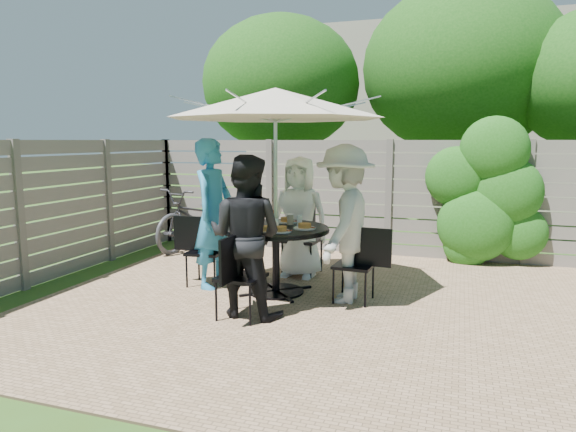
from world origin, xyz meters
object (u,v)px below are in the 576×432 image
(person_left, at_px, (214,214))
(chair_right, at_px, (355,280))
(bicycle, at_px, (200,218))
(chair_left, at_px, (205,265))
(chair_front, at_px, (241,294))
(chair_back, at_px, (302,253))
(plate_front, at_px, (264,230))
(person_right, at_px, (344,224))
(person_back, at_px, (299,218))
(plate_right, at_px, (305,227))
(plate_back, at_px, (287,220))
(patio_table, at_px, (276,247))
(coffee_cup, at_px, (290,220))
(glass_front, at_px, (276,225))
(glass_back, at_px, (276,218))
(glass_left, at_px, (252,221))
(glass_right, at_px, (299,221))
(plate_left, at_px, (248,223))
(plate_extra, at_px, (281,230))
(umbrella, at_px, (275,103))
(person_front, at_px, (246,237))

(person_left, relative_size, chair_right, 2.12)
(person_left, height_order, bicycle, person_left)
(chair_left, bearing_deg, chair_front, -51.59)
(chair_back, xyz_separation_m, plate_front, (-0.05, -1.33, 0.54))
(chair_right, height_order, person_right, person_right)
(person_back, bearing_deg, plate_right, -66.55)
(person_right, xyz_separation_m, plate_back, (-0.82, 0.39, -0.06))
(person_right, xyz_separation_m, bicycle, (-2.98, 2.13, -0.37))
(patio_table, bearing_deg, chair_back, 87.83)
(person_left, bearing_deg, plate_front, -113.45)
(coffee_cup, bearing_deg, glass_front, -91.53)
(chair_left, xyz_separation_m, chair_front, (0.93, -1.00, 0.01))
(glass_back, height_order, glass_left, same)
(glass_right, bearing_deg, plate_left, -172.51)
(plate_extra, relative_size, glass_right, 1.71)
(plate_left, height_order, glass_front, glass_front)
(plate_front, height_order, glass_back, glass_back)
(chair_right, xyz_separation_m, glass_back, (-1.06, 0.30, 0.62))
(person_right, bearing_deg, glass_back, -105.52)
(chair_back, bearing_deg, chair_left, -41.99)
(plate_right, distance_m, glass_front, 0.37)
(glass_right, bearing_deg, glass_left, -160.11)
(plate_back, height_order, bicycle, bicycle)
(coffee_cup, bearing_deg, person_right, -18.89)
(person_back, height_order, chair_left, person_back)
(chair_left, bearing_deg, glass_front, -20.18)
(person_left, relative_size, glass_back, 13.27)
(chair_left, height_order, glass_front, glass_front)
(glass_back, height_order, bicycle, bicycle)
(plate_front, bearing_deg, patio_table, 87.89)
(chair_right, distance_m, glass_back, 1.27)
(chair_left, distance_m, chair_front, 1.36)
(person_left, relative_size, plate_front, 7.14)
(plate_back, bearing_deg, umbrella, -92.11)
(coffee_cup, xyz_separation_m, bicycle, (-2.25, 1.88, -0.35))
(person_back, xyz_separation_m, glass_left, (-0.29, -0.92, 0.07))
(plate_back, xyz_separation_m, plate_extra, (0.16, -0.67, 0.00))
(plate_left, relative_size, bicycle, 0.13)
(person_right, bearing_deg, person_back, -135.00)
(person_left, xyz_separation_m, chair_front, (0.79, -1.00, -0.66))
(person_right, bearing_deg, glass_front, -70.30)
(chair_right, bearing_deg, bicycle, -30.53)
(umbrella, bearing_deg, plate_back, 87.89)
(chair_back, height_order, person_front, person_front)
(chair_left, relative_size, chair_front, 0.98)
(chair_back, relative_size, person_right, 0.55)
(patio_table, height_order, glass_front, glass_front)
(patio_table, distance_m, umbrella, 1.68)
(person_back, xyz_separation_m, glass_right, (0.23, -0.73, 0.07))
(umbrella, relative_size, plate_left, 9.97)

